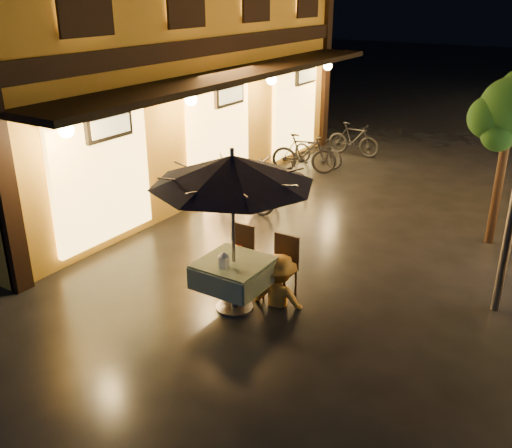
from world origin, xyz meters
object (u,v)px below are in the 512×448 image
Objects in this scene: person_orange at (235,246)px; person_yellow at (280,257)px; cafe_table at (234,273)px; patio_umbrella at (232,170)px; bicycle_0 at (236,187)px; table_lantern at (224,259)px.

person_orange is 0.85m from person_yellow.
cafe_table is 0.40× the size of patio_umbrella.
patio_umbrella is 4.43m from bicycle_0.
bicycle_0 is at bearing 123.69° from cafe_table.
patio_umbrella is 1.62× the size of person_yellow.
bicycle_0 is at bearing 123.69° from patio_umbrella.
cafe_table is at bearing 128.84° from person_orange.
cafe_table is 0.52× the size of bicycle_0.
patio_umbrella reaches higher than table_lantern.
person_orange reaches higher than table_lantern.
person_orange is at bearing 114.29° from table_lantern.
table_lantern is at bearing -90.00° from patio_umbrella.
patio_umbrella is 1.76× the size of person_orange.
bicycle_0 is at bearing -49.76° from person_orange.
person_orange is 0.73× the size of bicycle_0.
person_yellow reaches higher than table_lantern.
person_orange reaches higher than bicycle_0.
patio_umbrella is 1.29× the size of bicycle_0.
patio_umbrella is at bearing 90.00° from table_lantern.
person_orange is at bearing 122.53° from patio_umbrella.
person_orange reaches higher than cafe_table.
patio_umbrella is at bearing 128.84° from person_orange.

